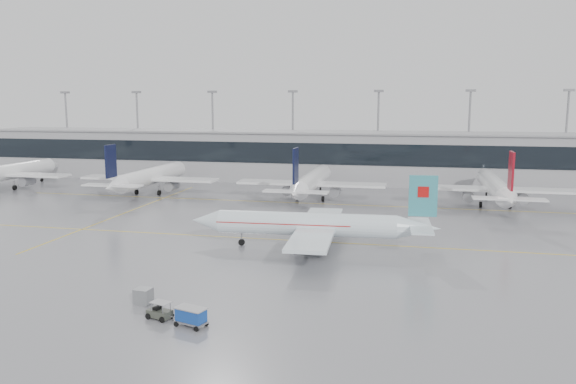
% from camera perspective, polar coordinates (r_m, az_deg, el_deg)
% --- Properties ---
extents(ground, '(320.00, 320.00, 0.00)m').
position_cam_1_polar(ground, '(80.68, -1.83, -4.82)').
color(ground, gray).
rests_on(ground, ground).
extents(taxi_line_main, '(120.00, 0.25, 0.01)m').
position_cam_1_polar(taxi_line_main, '(80.67, -1.83, -4.81)').
color(taxi_line_main, yellow).
rests_on(taxi_line_main, ground).
extents(taxi_line_north, '(120.00, 0.25, 0.01)m').
position_cam_1_polar(taxi_line_north, '(109.38, 2.02, -1.14)').
color(taxi_line_north, yellow).
rests_on(taxi_line_north, ground).
extents(taxi_line_cross, '(0.25, 60.00, 0.01)m').
position_cam_1_polar(taxi_line_cross, '(105.21, -15.82, -1.89)').
color(taxi_line_cross, yellow).
rests_on(taxi_line_cross, ground).
extents(terminal, '(180.00, 15.00, 12.00)m').
position_cam_1_polar(terminal, '(139.90, 4.40, 3.54)').
color(terminal, '#97979B').
rests_on(terminal, ground).
extents(terminal_glass, '(180.00, 0.20, 5.00)m').
position_cam_1_polar(terminal_glass, '(132.32, 3.95, 3.88)').
color(terminal_glass, black).
rests_on(terminal_glass, ground).
extents(terminal_roof, '(182.00, 16.00, 0.40)m').
position_cam_1_polar(terminal_roof, '(139.45, 4.43, 6.07)').
color(terminal_roof, gray).
rests_on(terminal_roof, ground).
extents(light_masts, '(156.40, 1.00, 22.60)m').
position_cam_1_polar(light_masts, '(145.34, 4.77, 6.64)').
color(light_masts, gray).
rests_on(light_masts, ground).
extents(air_canada_jet, '(33.52, 26.01, 10.19)m').
position_cam_1_polar(air_canada_jet, '(74.93, 2.85, -3.40)').
color(air_canada_jet, white).
rests_on(air_canada_jet, ground).
extents(parked_jet_a, '(29.64, 36.96, 11.72)m').
position_cam_1_polar(parked_jet_a, '(142.23, -26.63, 1.77)').
color(parked_jet_a, white).
rests_on(parked_jet_a, ground).
extents(parked_jet_b, '(29.64, 36.96, 11.72)m').
position_cam_1_polar(parked_jet_b, '(123.31, -13.87, 1.49)').
color(parked_jet_b, white).
rests_on(parked_jet_b, ground).
extents(parked_jet_c, '(29.64, 36.96, 11.72)m').
position_cam_1_polar(parked_jet_c, '(112.39, 2.37, 1.04)').
color(parked_jet_c, white).
rests_on(parked_jet_c, ground).
extents(parked_jet_d, '(29.64, 36.96, 11.72)m').
position_cam_1_polar(parked_jet_d, '(111.83, 20.32, 0.45)').
color(parked_jet_d, white).
rests_on(parked_jet_d, ground).
extents(baggage_tug, '(3.39, 1.96, 1.62)m').
position_cam_1_polar(baggage_tug, '(53.06, -12.91, -11.86)').
color(baggage_tug, '#3B3E35').
rests_on(baggage_tug, ground).
extents(baggage_cart, '(3.07, 2.25, 1.70)m').
position_cam_1_polar(baggage_cart, '(50.70, -9.83, -12.25)').
color(baggage_cart, gray).
rests_on(baggage_cart, ground).
extents(gse_unit, '(1.62, 1.52, 1.53)m').
position_cam_1_polar(gse_unit, '(57.09, -14.48, -10.20)').
color(gse_unit, slate).
rests_on(gse_unit, ground).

